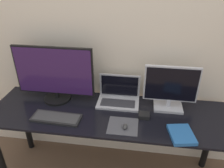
# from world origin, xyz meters

# --- Properties ---
(wall_back) EXTENTS (7.00, 0.05, 2.50)m
(wall_back) POSITION_xyz_m (0.00, 0.64, 1.25)
(wall_back) COLOR beige
(wall_back) RESTS_ON ground_plane
(desk) EXTENTS (1.90, 0.57, 0.71)m
(desk) POSITION_xyz_m (0.00, 0.29, 0.59)
(desk) COLOR black
(desk) RESTS_ON ground_plane
(monitor_left) EXTENTS (0.65, 0.23, 0.47)m
(monitor_left) POSITION_xyz_m (-0.47, 0.42, 0.95)
(monitor_left) COLOR black
(monitor_left) RESTS_ON desk
(monitor_right) EXTENTS (0.41, 0.16, 0.37)m
(monitor_right) POSITION_xyz_m (0.47, 0.42, 0.90)
(monitor_right) COLOR #B2B2B7
(monitor_right) RESTS_ON desk
(laptop) EXTENTS (0.34, 0.22, 0.22)m
(laptop) POSITION_xyz_m (0.06, 0.46, 0.77)
(laptop) COLOR #ADADB2
(laptop) RESTS_ON desk
(keyboard) EXTENTS (0.38, 0.16, 0.02)m
(keyboard) POSITION_xyz_m (-0.38, 0.15, 0.72)
(keyboard) COLOR black
(keyboard) RESTS_ON desk
(mousepad) EXTENTS (0.22, 0.20, 0.00)m
(mousepad) POSITION_xyz_m (0.13, 0.14, 0.72)
(mousepad) COLOR #47474C
(mousepad) RESTS_ON desk
(mouse) EXTENTS (0.04, 0.06, 0.03)m
(mouse) POSITION_xyz_m (0.15, 0.12, 0.73)
(mouse) COLOR #333333
(mouse) RESTS_ON mousepad
(book) EXTENTS (0.19, 0.22, 0.03)m
(book) POSITION_xyz_m (0.53, 0.09, 0.73)
(book) COLOR #235B9E
(book) RESTS_ON desk
(power_brick) EXTENTS (0.08, 0.08, 0.03)m
(power_brick) POSITION_xyz_m (0.28, 0.27, 0.73)
(power_brick) COLOR black
(power_brick) RESTS_ON desk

